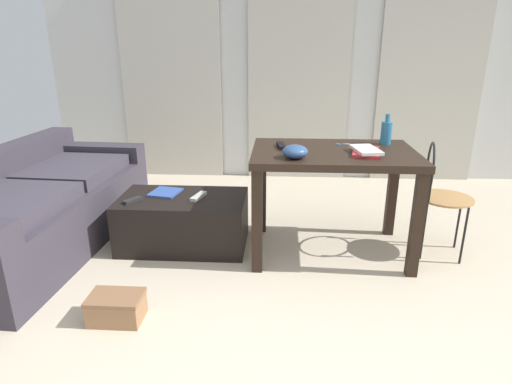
# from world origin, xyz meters

# --- Properties ---
(ground_plane) EXTENTS (7.99, 7.99, 0.00)m
(ground_plane) POSITION_xyz_m (0.00, 1.26, 0.00)
(ground_plane) COLOR beige
(wall_back) EXTENTS (5.50, 0.10, 2.66)m
(wall_back) POSITION_xyz_m (0.00, 3.33, 1.33)
(wall_back) COLOR silver
(wall_back) RESTS_ON ground
(curtains) EXTENTS (3.91, 0.03, 2.40)m
(curtains) POSITION_xyz_m (0.00, 3.24, 1.20)
(curtains) COLOR beige
(curtains) RESTS_ON ground
(couch) EXTENTS (1.02, 2.09, 0.72)m
(couch) POSITION_xyz_m (-2.01, 1.33, 0.30)
(couch) COLOR #38333D
(couch) RESTS_ON ground
(coffee_table) EXTENTS (0.94, 0.56, 0.39)m
(coffee_table) POSITION_xyz_m (-0.91, 1.40, 0.19)
(coffee_table) COLOR black
(coffee_table) RESTS_ON ground
(craft_table) EXTENTS (1.14, 0.77, 0.77)m
(craft_table) POSITION_xyz_m (0.19, 1.36, 0.65)
(craft_table) COLOR black
(craft_table) RESTS_ON ground
(wire_chair) EXTENTS (0.38, 0.40, 0.83)m
(wire_chair) POSITION_xyz_m (0.94, 1.38, 0.51)
(wire_chair) COLOR #B7844C
(wire_chair) RESTS_ON ground
(bottle_near) EXTENTS (0.08, 0.08, 0.22)m
(bottle_near) POSITION_xyz_m (0.59, 1.59, 0.86)
(bottle_near) COLOR teal
(bottle_near) RESTS_ON craft_table
(bowl) EXTENTS (0.17, 0.17, 0.09)m
(bowl) POSITION_xyz_m (-0.09, 1.13, 0.82)
(bowl) COLOR #2D4C7A
(bowl) RESTS_ON craft_table
(book_stack) EXTENTS (0.23, 0.32, 0.04)m
(book_stack) POSITION_xyz_m (0.40, 1.28, 0.79)
(book_stack) COLOR red
(book_stack) RESTS_ON craft_table
(tv_remote_on_table) EXTENTS (0.07, 0.18, 0.03)m
(tv_remote_on_table) POSITION_xyz_m (-0.18, 1.43, 0.78)
(tv_remote_on_table) COLOR black
(tv_remote_on_table) RESTS_ON craft_table
(scissors) EXTENTS (0.10, 0.04, 0.00)m
(scissors) POSITION_xyz_m (0.27, 1.55, 0.77)
(scissors) COLOR #9EA0A5
(scissors) RESTS_ON craft_table
(tv_remote_primary) EXTENTS (0.10, 0.19, 0.03)m
(tv_remote_primary) POSITION_xyz_m (-0.78, 1.39, 0.40)
(tv_remote_primary) COLOR #B7B7B2
(tv_remote_primary) RESTS_ON coffee_table
(tv_remote_secondary) EXTENTS (0.12, 0.15, 0.02)m
(tv_remote_secondary) POSITION_xyz_m (-1.25, 1.28, 0.40)
(tv_remote_secondary) COLOR #232326
(tv_remote_secondary) RESTS_ON coffee_table
(magazine) EXTENTS (0.24, 0.26, 0.01)m
(magazine) POSITION_xyz_m (-1.06, 1.48, 0.40)
(magazine) COLOR #33519E
(magazine) RESTS_ON coffee_table
(shoebox) EXTENTS (0.30, 0.20, 0.16)m
(shoebox) POSITION_xyz_m (-1.08, 0.43, 0.08)
(shoebox) COLOR #996B47
(shoebox) RESTS_ON ground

